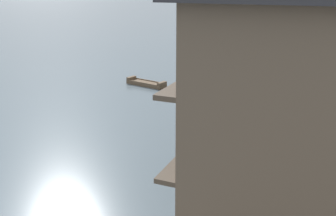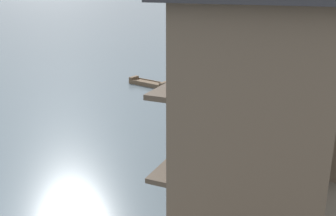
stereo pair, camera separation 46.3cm
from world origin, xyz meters
name	(u,v)px [view 2 (the right image)]	position (x,y,z in m)	size (l,w,h in m)	color
boat_moored_nearest	(240,45)	(-2.34, 50.15, 0.18)	(1.24, 5.85, 0.56)	brown
boat_moored_second	(149,83)	(-4.02, 24.02, 0.19)	(4.09, 1.98, 0.57)	brown
boat_moored_third	(286,57)	(5.40, 43.08, 0.17)	(1.76, 4.00, 0.49)	#423328
boat_moored_far	(205,63)	(-2.60, 35.66, 0.14)	(5.54, 1.79, 0.44)	brown
house_waterfront_nearest	(268,106)	(10.02, 5.62, 5.08)	(5.48, 8.02, 8.74)	brown
house_waterfront_second	(308,91)	(10.63, 13.20, 3.77)	(6.69, 8.08, 6.14)	#75604C
house_waterfront_tall	(307,65)	(9.90, 20.24, 3.79)	(5.22, 6.58, 6.14)	brown
house_waterfront_narrow	(331,35)	(10.84, 26.67, 5.08)	(7.12, 6.88, 8.74)	gray
house_waterfront_far	(331,40)	(10.68, 33.64, 3.78)	(6.79, 6.87, 6.14)	gray
mooring_post_dock_mid	(222,156)	(7.40, 9.51, 1.14)	(0.20, 0.20, 0.73)	#473828
stone_bridge	(275,15)	(0.00, 64.77, 3.45)	(29.08, 2.40, 5.16)	gray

